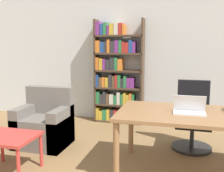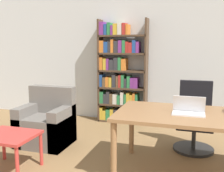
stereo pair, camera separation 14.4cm
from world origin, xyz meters
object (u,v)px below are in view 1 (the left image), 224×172
object	(u,v)px
laptop	(189,109)
side_table_blue	(9,141)
bookshelf	(116,76)
armchair	(44,125)
office_chair	(192,120)
desk	(198,120)

from	to	relation	value
laptop	side_table_blue	distance (m)	2.20
side_table_blue	bookshelf	world-z (taller)	bookshelf
side_table_blue	armchair	world-z (taller)	armchair
side_table_blue	laptop	bearing A→B (deg)	13.68
side_table_blue	bookshelf	bearing A→B (deg)	73.26
bookshelf	office_chair	bearing A→B (deg)	-35.37
laptop	office_chair	xyz separation A→B (m)	(0.08, 0.91, -0.38)
laptop	bookshelf	bearing A→B (deg)	125.22
office_chair	bookshelf	xyz separation A→B (m)	(-1.45, 1.03, 0.50)
desk	laptop	xyz separation A→B (m)	(-0.10, -0.03, 0.13)
laptop	side_table_blue	size ratio (longest dim) A/B	0.56
side_table_blue	office_chair	bearing A→B (deg)	32.98
laptop	side_table_blue	xyz separation A→B (m)	(-2.10, -0.51, -0.40)
desk	side_table_blue	xyz separation A→B (m)	(-2.21, -0.54, -0.28)
bookshelf	laptop	bearing A→B (deg)	-54.78
armchair	desk	bearing A→B (deg)	-9.71
laptop	armchair	xyz separation A→B (m)	(-2.14, 0.41, -0.49)
laptop	office_chair	size ratio (longest dim) A/B	0.36
laptop	bookshelf	world-z (taller)	bookshelf
laptop	bookshelf	size ratio (longest dim) A/B	0.18
office_chair	side_table_blue	bearing A→B (deg)	-147.02
bookshelf	desk	bearing A→B (deg)	-52.42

